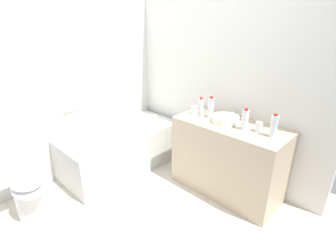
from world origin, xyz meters
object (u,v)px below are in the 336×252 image
water_bottle_0 (201,106)px  bathtub (121,148)px  bath_mat (139,190)px  toilet_paper_roll (2,222)px  sink_faucet (234,115)px  toilet (24,185)px  drinking_glass_2 (203,113)px  water_bottle_3 (245,120)px  water_bottle_1 (211,108)px  sink_basin (226,119)px  water_bottle_2 (274,126)px  drinking_glass_0 (259,127)px  drinking_glass_1 (194,110)px

water_bottle_0 → bathtub: bearing=124.0°
bath_mat → toilet_paper_roll: toilet_paper_roll is taller
sink_faucet → toilet: bearing=148.7°
bathtub → drinking_glass_2: bathtub is taller
water_bottle_0 → toilet_paper_roll: 2.36m
water_bottle_3 → toilet_paper_roll: 2.57m
water_bottle_1 → sink_basin: bearing=-92.1°
bathtub → sink_faucet: size_ratio=10.15×
water_bottle_2 → bath_mat: (-0.72, 1.16, -0.94)m
toilet → water_bottle_2: bearing=44.7°
bath_mat → water_bottle_3: bearing=-51.6°
drinking_glass_0 → water_bottle_2: bearing=-97.6°
toilet → bath_mat: size_ratio=1.07×
drinking_glass_0 → toilet_paper_roll: size_ratio=0.71×
sink_faucet → bath_mat: bearing=145.1°
sink_basin → drinking_glass_1: size_ratio=2.94×
water_bottle_1 → bath_mat: (-0.74, 0.43, -0.95)m
water_bottle_1 → water_bottle_3: size_ratio=1.09×
water_bottle_3 → drinking_glass_1: 0.65m
water_bottle_0 → drinking_glass_2: (-0.05, -0.08, -0.05)m
bath_mat → drinking_glass_0: bearing=-53.5°
toilet → sink_basin: bearing=55.2°
drinking_glass_0 → bath_mat: drinking_glass_0 is taller
bathtub → drinking_glass_1: bearing=-57.8°
water_bottle_1 → drinking_glass_0: water_bottle_1 is taller
bath_mat → sink_basin: bearing=-40.8°
drinking_glass_1 → toilet_paper_roll: drinking_glass_1 is taller
sink_faucet → water_bottle_2: bearing=-109.1°
drinking_glass_1 → drinking_glass_2: size_ratio=1.17×
toilet_paper_roll → drinking_glass_2: bearing=-23.1°
sink_faucet → toilet_paper_roll: bearing=152.6°
bathtub → toilet: size_ratio=2.30×
sink_faucet → water_bottle_1: bearing=128.7°
water_bottle_0 → water_bottle_1: 0.16m
sink_basin → water_bottle_1: 0.22m
water_bottle_0 → water_bottle_1: water_bottle_1 is taller
water_bottle_2 → water_bottle_3: water_bottle_2 is taller
drinking_glass_0 → toilet_paper_roll: (-2.03, 1.51, -0.82)m
bathtub → sink_faucet: bearing=-59.5°
sink_basin → water_bottle_2: (-0.01, -0.52, 0.07)m
toilet → toilet_paper_roll: size_ratio=4.79×
bath_mat → water_bottle_1: bearing=-29.9°
bath_mat → bathtub: bearing=71.6°
bathtub → water_bottle_3: bathtub is taller
bath_mat → toilet_paper_roll: 1.39m
sink_faucet → sink_basin: bearing=180.0°
sink_faucet → drinking_glass_2: 0.35m
toilet_paper_roll → bath_mat: bearing=-21.4°
water_bottle_0 → water_bottle_3: water_bottle_3 is taller
water_bottle_3 → toilet: bearing=140.6°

